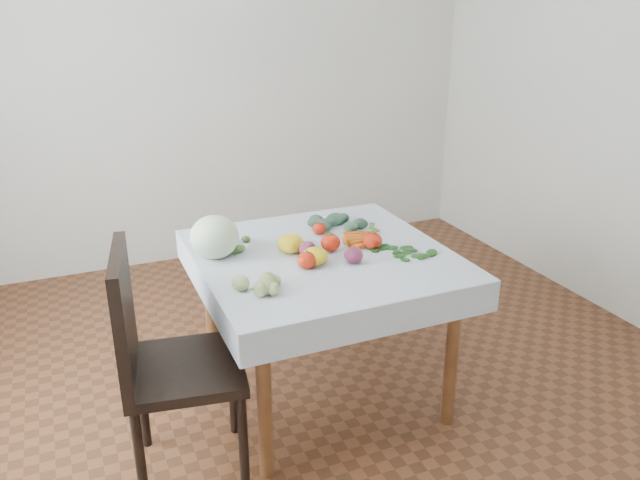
# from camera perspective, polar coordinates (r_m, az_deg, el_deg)

# --- Properties ---
(ground) EXTENTS (4.00, 4.00, 0.00)m
(ground) POSITION_cam_1_polar(r_m,az_deg,el_deg) (3.22, 0.22, -13.70)
(ground) COLOR brown
(back_wall) EXTENTS (4.00, 0.04, 2.70)m
(back_wall) POSITION_cam_1_polar(r_m,az_deg,el_deg) (4.57, -10.07, 14.80)
(back_wall) COLOR beige
(back_wall) RESTS_ON ground
(table) EXTENTS (1.00, 1.00, 0.75)m
(table) POSITION_cam_1_polar(r_m,az_deg,el_deg) (2.90, 0.24, -3.07)
(table) COLOR brown
(table) RESTS_ON ground
(tablecloth) EXTENTS (1.12, 1.12, 0.01)m
(tablecloth) POSITION_cam_1_polar(r_m,az_deg,el_deg) (2.86, 0.24, -1.25)
(tablecloth) COLOR white
(tablecloth) RESTS_ON table
(chair) EXTENTS (0.52, 0.52, 1.00)m
(chair) POSITION_cam_1_polar(r_m,az_deg,el_deg) (2.52, -14.49, -9.93)
(chair) COLOR black
(chair) RESTS_ON ground
(cabbage) EXTENTS (0.25, 0.25, 0.20)m
(cabbage) POSITION_cam_1_polar(r_m,az_deg,el_deg) (2.81, -9.63, 0.29)
(cabbage) COLOR silver
(cabbage) RESTS_ON tablecloth
(tomato_a) EXTENTS (0.12, 0.12, 0.08)m
(tomato_a) POSITION_cam_1_polar(r_m,az_deg,el_deg) (2.87, 0.96, -0.22)
(tomato_a) COLOR red
(tomato_a) RESTS_ON tablecloth
(tomato_b) EXTENTS (0.09, 0.09, 0.06)m
(tomato_b) POSITION_cam_1_polar(r_m,az_deg,el_deg) (3.07, -0.09, 1.06)
(tomato_b) COLOR red
(tomato_b) RESTS_ON tablecloth
(tomato_c) EXTENTS (0.11, 0.11, 0.07)m
(tomato_c) POSITION_cam_1_polar(r_m,az_deg,el_deg) (2.68, -1.19, -1.86)
(tomato_c) COLOR red
(tomato_c) RESTS_ON tablecloth
(tomato_d) EXTENTS (0.10, 0.10, 0.08)m
(tomato_d) POSITION_cam_1_polar(r_m,az_deg,el_deg) (2.90, 4.84, -0.08)
(tomato_d) COLOR red
(tomato_d) RESTS_ON tablecloth
(heirloom_back) EXTENTS (0.13, 0.13, 0.09)m
(heirloom_back) POSITION_cam_1_polar(r_m,az_deg,el_deg) (2.85, -2.71, -0.31)
(heirloom_back) COLOR yellow
(heirloom_back) RESTS_ON tablecloth
(heirloom_front) EXTENTS (0.12, 0.12, 0.08)m
(heirloom_front) POSITION_cam_1_polar(r_m,az_deg,el_deg) (2.72, -0.44, -1.48)
(heirloom_front) COLOR yellow
(heirloom_front) RESTS_ON tablecloth
(onion_a) EXTENTS (0.10, 0.10, 0.07)m
(onion_a) POSITION_cam_1_polar(r_m,az_deg,el_deg) (2.74, 3.08, -1.39)
(onion_a) COLOR #551837
(onion_a) RESTS_ON tablecloth
(onion_b) EXTENTS (0.10, 0.10, 0.07)m
(onion_b) POSITION_cam_1_polar(r_m,az_deg,el_deg) (2.81, -1.15, -0.80)
(onion_b) COLOR #551837
(onion_b) RESTS_ON tablecloth
(tomatillo_cluster) EXTENTS (0.18, 0.13, 0.06)m
(tomatillo_cluster) POSITION_cam_1_polar(r_m,az_deg,el_deg) (2.49, -5.32, -4.10)
(tomatillo_cluster) COLOR #A7B86A
(tomatillo_cluster) RESTS_ON tablecloth
(carrot_bunch) EXTENTS (0.21, 0.20, 0.03)m
(carrot_bunch) POSITION_cam_1_polar(r_m,az_deg,el_deg) (3.00, 4.19, 0.20)
(carrot_bunch) COLOR orange
(carrot_bunch) RESTS_ON tablecloth
(kale_bunch) EXTENTS (0.31, 0.30, 0.04)m
(kale_bunch) POSITION_cam_1_polar(r_m,az_deg,el_deg) (3.18, 1.49, 1.67)
(kale_bunch) COLOR #385D43
(kale_bunch) RESTS_ON tablecloth
(basil_bunch) EXTENTS (0.30, 0.21, 0.01)m
(basil_bunch) POSITION_cam_1_polar(r_m,az_deg,el_deg) (2.87, 7.29, -1.08)
(basil_bunch) COLOR #1D5219
(basil_bunch) RESTS_ON tablecloth
(dill_bunch) EXTENTS (0.22, 0.21, 0.02)m
(dill_bunch) POSITION_cam_1_polar(r_m,az_deg,el_deg) (2.94, -8.44, -0.48)
(dill_bunch) COLOR #53823B
(dill_bunch) RESTS_ON tablecloth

